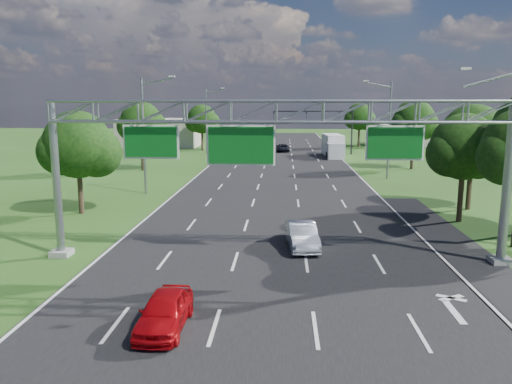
# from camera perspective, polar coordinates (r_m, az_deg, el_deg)

# --- Properties ---
(ground) EXTENTS (220.00, 220.00, 0.00)m
(ground) POSITION_cam_1_polar(r_m,az_deg,el_deg) (43.32, 2.34, -0.36)
(ground) COLOR #254414
(ground) RESTS_ON ground
(road) EXTENTS (18.00, 180.00, 0.02)m
(road) POSITION_cam_1_polar(r_m,az_deg,el_deg) (43.32, 2.34, -0.36)
(road) COLOR black
(road) RESTS_ON ground
(road_flare) EXTENTS (3.00, 30.00, 0.02)m
(road_flare) POSITION_cam_1_polar(r_m,az_deg,el_deg) (29.35, 22.26, -6.27)
(road_flare) COLOR black
(road_flare) RESTS_ON ground
(sign_gantry) EXTENTS (23.50, 1.00, 9.56)m
(sign_gantry) POSITION_cam_1_polar(r_m,az_deg,el_deg) (24.60, 2.55, 7.76)
(sign_gantry) COLOR gray
(sign_gantry) RESTS_ON ground
(traffic_signal) EXTENTS (12.21, 0.24, 7.00)m
(traffic_signal) POSITION_cam_1_polar(r_m,az_deg,el_deg) (77.93, 8.35, 8.07)
(traffic_signal) COLOR black
(traffic_signal) RESTS_ON ground
(streetlight_l_near) EXTENTS (2.97, 0.22, 10.16)m
(streetlight_l_near) POSITION_cam_1_polar(r_m,az_deg,el_deg) (44.28, -12.50, 6.92)
(streetlight_l_near) COLOR gray
(streetlight_l_near) RESTS_ON ground
(streetlight_l_far) EXTENTS (2.97, 0.22, 10.16)m
(streetlight_l_far) POSITION_cam_1_polar(r_m,az_deg,el_deg) (78.53, -5.58, 8.44)
(streetlight_l_far) COLOR gray
(streetlight_l_far) RESTS_ON ground
(streetlight_r_mid) EXTENTS (2.97, 0.22, 10.16)m
(streetlight_r_mid) POSITION_cam_1_polar(r_m,az_deg,el_deg) (53.71, 14.81, 7.36)
(streetlight_r_mid) COLOR gray
(streetlight_r_mid) RESTS_ON ground
(tree_verge_la) EXTENTS (5.76, 4.80, 7.40)m
(tree_verge_la) POSITION_cam_1_polar(r_m,az_deg,el_deg) (37.69, -19.57, 4.78)
(tree_verge_la) COLOR #2D2116
(tree_verge_la) RESTS_ON ground
(tree_verge_lb) EXTENTS (5.76, 4.80, 8.06)m
(tree_verge_lb) POSITION_cam_1_polar(r_m,az_deg,el_deg) (60.00, -12.91, 7.54)
(tree_verge_lb) COLOR #2D2116
(tree_verge_lb) RESTS_ON ground
(tree_verge_lc) EXTENTS (5.76, 4.80, 7.62)m
(tree_verge_lc) POSITION_cam_1_polar(r_m,az_deg,el_deg) (83.78, -6.15, 8.12)
(tree_verge_lc) COLOR #2D2116
(tree_verge_lc) RESTS_ON ground
(tree_verge_rd) EXTENTS (5.76, 4.80, 8.28)m
(tree_verge_rd) POSITION_cam_1_polar(r_m,az_deg,el_deg) (62.60, 17.67, 7.62)
(tree_verge_rd) COLOR #2D2116
(tree_verge_rd) RESTS_ON ground
(tree_verge_re) EXTENTS (5.76, 4.80, 7.84)m
(tree_verge_re) POSITION_cam_1_polar(r_m,az_deg,el_deg) (91.65, 11.78, 8.28)
(tree_verge_re) COLOR #2D2116
(tree_verge_re) RESTS_ON ground
(building_left) EXTENTS (14.00, 10.00, 5.00)m
(building_left) POSITION_cam_1_polar(r_m,az_deg,el_deg) (93.52, -10.86, 6.69)
(building_left) COLOR #AAA18F
(building_left) RESTS_ON ground
(building_right) EXTENTS (12.00, 9.00, 4.00)m
(building_right) POSITION_cam_1_polar(r_m,az_deg,el_deg) (97.61, 17.17, 6.27)
(building_right) COLOR #AAA18F
(building_right) RESTS_ON ground
(red_coupe) EXTENTS (1.61, 3.90, 1.32)m
(red_coupe) POSITION_cam_1_polar(r_m,az_deg,el_deg) (18.41, -10.42, -13.25)
(red_coupe) COLOR #B4080E
(red_coupe) RESTS_ON ground
(silver_sedan) EXTENTS (1.90, 4.41, 1.41)m
(silver_sedan) POSITION_cam_1_polar(r_m,az_deg,el_deg) (27.71, 5.28, -4.97)
(silver_sedan) COLOR silver
(silver_sedan) RESTS_ON ground
(car_queue_a) EXTENTS (2.20, 5.11, 1.47)m
(car_queue_a) POSITION_cam_1_polar(r_m,az_deg,el_deg) (69.50, 1.11, 4.26)
(car_queue_a) COLOR silver
(car_queue_a) RESTS_ON ground
(car_queue_b) EXTENTS (2.28, 4.55, 1.24)m
(car_queue_b) POSITION_cam_1_polar(r_m,az_deg,el_deg) (81.64, 3.08, 5.05)
(car_queue_b) COLOR black
(car_queue_b) RESTS_ON ground
(car_queue_c) EXTENTS (2.15, 4.73, 1.58)m
(car_queue_c) POSITION_cam_1_polar(r_m,az_deg,el_deg) (77.91, 0.54, 4.94)
(car_queue_c) COLOR black
(car_queue_c) RESTS_ON ground
(box_truck) EXTENTS (2.94, 8.68, 3.23)m
(box_truck) POSITION_cam_1_polar(r_m,az_deg,el_deg) (75.01, 8.82, 5.20)
(box_truck) COLOR white
(box_truck) RESTS_ON ground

